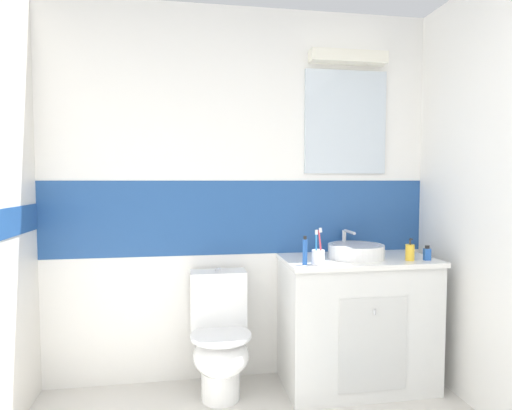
{
  "coord_description": "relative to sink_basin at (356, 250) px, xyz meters",
  "views": [
    {
      "loc": [
        -0.36,
        -0.4,
        1.35
      ],
      "look_at": [
        0.02,
        1.92,
        1.21
      ],
      "focal_mm": 29.33,
      "sensor_mm": 36.0,
      "label": 1
    }
  ],
  "objects": [
    {
      "name": "toothpaste_tube_upright",
      "position": [
        -0.39,
        -0.17,
        0.03
      ],
      "size": [
        0.03,
        0.03,
        0.17
      ],
      "color": "#2659B2",
      "rests_on": "vanity_cabinet"
    },
    {
      "name": "wall_back_tiled",
      "position": [
        -0.7,
        0.3,
        0.36
      ],
      "size": [
        3.2,
        0.2,
        2.5
      ],
      "color": "white",
      "rests_on": "ground_plane"
    },
    {
      "name": "perfume_flask_small",
      "position": [
        0.41,
        -0.16,
        -0.0
      ],
      "size": [
        0.04,
        0.03,
        0.09
      ],
      "color": "#2659B2",
      "rests_on": "vanity_cabinet"
    },
    {
      "name": "toothbrush_cup",
      "position": [
        -0.31,
        -0.17,
        0.0
      ],
      "size": [
        0.08,
        0.08,
        0.22
      ],
      "color": "white",
      "rests_on": "vanity_cabinet"
    },
    {
      "name": "toilet",
      "position": [
        -0.88,
        0.0,
        -0.54
      ],
      "size": [
        0.37,
        0.5,
        0.78
      ],
      "color": "white",
      "rests_on": "ground_plane"
    },
    {
      "name": "vanity_cabinet",
      "position": [
        0.01,
        -0.0,
        -0.47
      ],
      "size": [
        0.97,
        0.52,
        0.85
      ],
      "color": "silver",
      "rests_on": "ground_plane"
    },
    {
      "name": "sink_basin",
      "position": [
        0.0,
        0.0,
        0.0
      ],
      "size": [
        0.36,
        0.4,
        0.16
      ],
      "color": "white",
      "rests_on": "vanity_cabinet"
    },
    {
      "name": "soap_dispenser",
      "position": [
        0.3,
        -0.15,
        0.0
      ],
      "size": [
        0.06,
        0.06,
        0.14
      ],
      "color": "yellow",
      "rests_on": "vanity_cabinet"
    }
  ]
}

